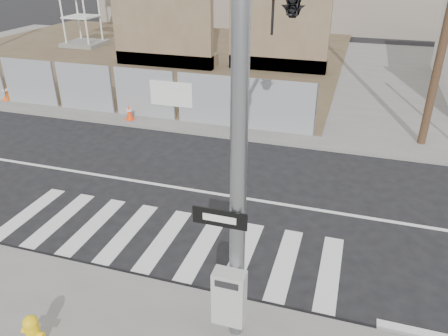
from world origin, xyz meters
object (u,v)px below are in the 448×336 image
(signal_pole, at_px, (279,44))
(traffic_cone_b, at_px, (6,92))
(fire_hydrant, at_px, (33,332))
(traffic_cone_d, at_px, (216,114))
(traffic_cone_c, at_px, (129,112))

(signal_pole, relative_size, traffic_cone_b, 9.39)
(fire_hydrant, distance_m, traffic_cone_d, 11.61)
(signal_pole, distance_m, traffic_cone_d, 9.39)
(fire_hydrant, relative_size, traffic_cone_c, 1.14)
(signal_pole, relative_size, traffic_cone_c, 11.28)
(traffic_cone_c, bearing_deg, signal_pole, -42.30)
(signal_pole, height_order, traffic_cone_b, signal_pole)
(signal_pole, xyz_separation_m, traffic_cone_c, (-7.19, 6.54, -4.36))
(fire_hydrant, height_order, traffic_cone_d, fire_hydrant)
(signal_pole, bearing_deg, traffic_cone_c, 137.70)
(signal_pole, distance_m, fire_hydrant, 6.83)
(signal_pole, bearing_deg, fire_hydrant, -127.90)
(fire_hydrant, height_order, traffic_cone_c, fire_hydrant)
(traffic_cone_b, height_order, traffic_cone_d, traffic_cone_b)
(fire_hydrant, xyz_separation_m, traffic_cone_d, (-0.52, 11.60, -0.03))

